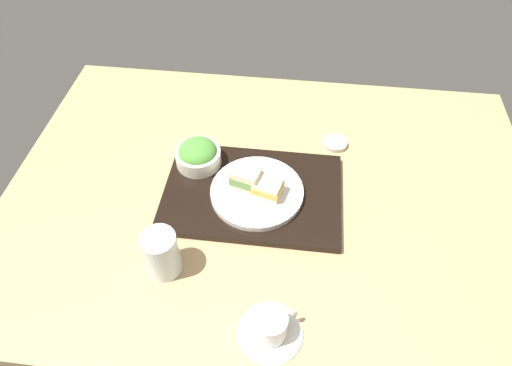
{
  "coord_description": "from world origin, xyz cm",
  "views": [
    {
      "loc": [
        -5.07,
        74.74,
        89.82
      ],
      "look_at": [
        3.69,
        1.54,
        5.0
      ],
      "focal_mm": 31.1,
      "sensor_mm": 36.0,
      "label": 1
    }
  ],
  "objects_px": {
    "salad_bowl": "(198,154)",
    "small_sauce_dish": "(335,143)",
    "sandwich_near": "(268,188)",
    "drinking_glass": "(162,254)",
    "coffee_cup": "(271,327)",
    "sandwich_far": "(246,178)",
    "sandwich_plate": "(257,192)"
  },
  "relations": [
    {
      "from": "sandwich_near",
      "to": "sandwich_far",
      "type": "height_order",
      "value": "sandwich_far"
    },
    {
      "from": "sandwich_far",
      "to": "coffee_cup",
      "type": "distance_m",
      "value": 0.37
    },
    {
      "from": "sandwich_near",
      "to": "drinking_glass",
      "type": "height_order",
      "value": "drinking_glass"
    },
    {
      "from": "sandwich_far",
      "to": "coffee_cup",
      "type": "height_order",
      "value": "sandwich_far"
    },
    {
      "from": "sandwich_near",
      "to": "drinking_glass",
      "type": "distance_m",
      "value": 0.3
    },
    {
      "from": "sandwich_plate",
      "to": "coffee_cup",
      "type": "xyz_separation_m",
      "value": [
        -0.07,
        0.35,
        0.0
      ]
    },
    {
      "from": "sandwich_plate",
      "to": "small_sauce_dish",
      "type": "bearing_deg",
      "value": -131.51
    },
    {
      "from": "salad_bowl",
      "to": "small_sauce_dish",
      "type": "xyz_separation_m",
      "value": [
        -0.37,
        -0.14,
        -0.05
      ]
    },
    {
      "from": "sandwich_plate",
      "to": "coffee_cup",
      "type": "height_order",
      "value": "coffee_cup"
    },
    {
      "from": "coffee_cup",
      "to": "salad_bowl",
      "type": "bearing_deg",
      "value": -61.54
    },
    {
      "from": "sandwich_far",
      "to": "coffee_cup",
      "type": "bearing_deg",
      "value": 105.27
    },
    {
      "from": "salad_bowl",
      "to": "small_sauce_dish",
      "type": "distance_m",
      "value": 0.4
    },
    {
      "from": "salad_bowl",
      "to": "small_sauce_dish",
      "type": "relative_size",
      "value": 1.76
    },
    {
      "from": "drinking_glass",
      "to": "small_sauce_dish",
      "type": "distance_m",
      "value": 0.6
    },
    {
      "from": "sandwich_near",
      "to": "coffee_cup",
      "type": "bearing_deg",
      "value": 97.0
    },
    {
      "from": "salad_bowl",
      "to": "sandwich_near",
      "type": "bearing_deg",
      "value": 153.25
    },
    {
      "from": "sandwich_plate",
      "to": "sandwich_near",
      "type": "height_order",
      "value": "sandwich_near"
    },
    {
      "from": "sandwich_near",
      "to": "drinking_glass",
      "type": "xyz_separation_m",
      "value": [
        0.21,
        0.22,
        0.0
      ]
    },
    {
      "from": "coffee_cup",
      "to": "drinking_glass",
      "type": "xyz_separation_m",
      "value": [
        0.25,
        -0.12,
        0.03
      ]
    },
    {
      "from": "coffee_cup",
      "to": "sandwich_plate",
      "type": "bearing_deg",
      "value": -78.71
    },
    {
      "from": "salad_bowl",
      "to": "coffee_cup",
      "type": "bearing_deg",
      "value": 118.46
    },
    {
      "from": "sandwich_near",
      "to": "sandwich_plate",
      "type": "bearing_deg",
      "value": -16.49
    },
    {
      "from": "sandwich_plate",
      "to": "small_sauce_dish",
      "type": "height_order",
      "value": "sandwich_plate"
    },
    {
      "from": "sandwich_plate",
      "to": "coffee_cup",
      "type": "relative_size",
      "value": 1.75
    },
    {
      "from": "sandwich_far",
      "to": "salad_bowl",
      "type": "relative_size",
      "value": 0.69
    },
    {
      "from": "small_sauce_dish",
      "to": "sandwich_plate",
      "type": "bearing_deg",
      "value": 48.49
    },
    {
      "from": "drinking_glass",
      "to": "small_sauce_dish",
      "type": "height_order",
      "value": "drinking_glass"
    },
    {
      "from": "sandwich_plate",
      "to": "salad_bowl",
      "type": "distance_m",
      "value": 0.19
    },
    {
      "from": "coffee_cup",
      "to": "small_sauce_dish",
      "type": "bearing_deg",
      "value": -102.77
    },
    {
      "from": "sandwich_plate",
      "to": "sandwich_far",
      "type": "distance_m",
      "value": 0.05
    },
    {
      "from": "small_sauce_dish",
      "to": "salad_bowl",
      "type": "bearing_deg",
      "value": 20.11
    },
    {
      "from": "sandwich_far",
      "to": "coffee_cup",
      "type": "xyz_separation_m",
      "value": [
        -0.1,
        0.36,
        -0.04
      ]
    }
  ]
}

